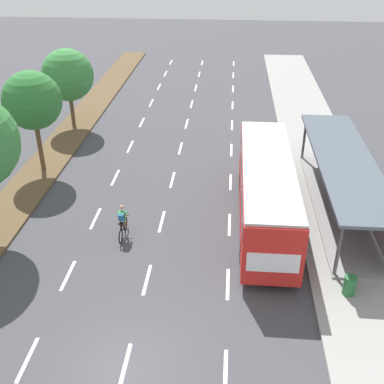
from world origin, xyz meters
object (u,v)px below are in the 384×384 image
bus_shelter (347,179)px  cyclist (122,223)px  bus (266,186)px  median_tree_third (32,101)px  trash_bin (350,285)px  median_tree_fourth (68,75)px

bus_shelter → cyclist: 11.81m
bus_shelter → bus: size_ratio=1.13×
bus → cyclist: (-6.95, -1.92, -1.28)m
bus_shelter → median_tree_third: 18.16m
bus → median_tree_third: bearing=160.4°
bus_shelter → trash_bin: (-1.08, -7.04, -1.29)m
cyclist → trash_bin: 10.74m
bus → cyclist: size_ratio=6.20×
median_tree_third → trash_bin: size_ratio=7.22×
trash_bin → median_tree_third: bearing=148.4°
median_tree_fourth → bus_shelter: bearing=-30.2°
bus_shelter → median_tree_third: bearing=169.8°
bus_shelter → median_tree_fourth: bearing=149.8°
bus_shelter → cyclist: size_ratio=7.00×
median_tree_fourth → trash_bin: size_ratio=6.76×
median_tree_fourth → trash_bin: median_tree_fourth is taller
bus_shelter → trash_bin: bus_shelter is taller
bus → median_tree_fourth: bearing=138.6°
median_tree_fourth → bus: bearing=-41.4°
bus → trash_bin: size_ratio=13.28×
median_tree_third → trash_bin: median_tree_third is taller
bus → cyclist: bearing=-164.6°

